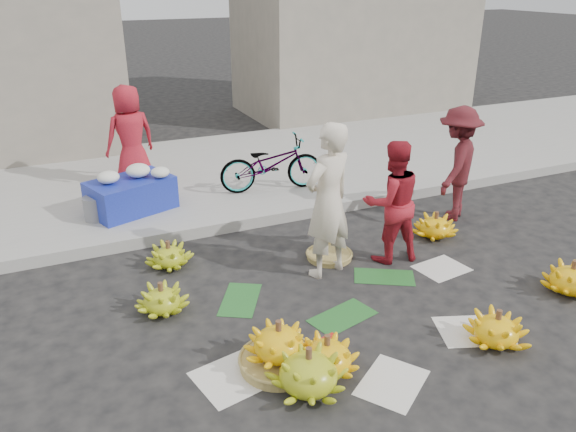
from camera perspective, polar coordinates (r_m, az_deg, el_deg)
name	(u,v)px	position (r m, az deg, el deg)	size (l,w,h in m)	color
ground	(341,305)	(5.73, 5.46, -8.94)	(80.00, 80.00, 0.00)	black
curb	(261,218)	(7.46, -2.76, -0.21)	(40.00, 0.25, 0.15)	gray
sidewalk	(214,172)	(9.32, -7.52, 4.41)	(40.00, 4.00, 0.12)	gray
building_right	(354,1)	(13.78, 6.71, 20.88)	(5.00, 3.00, 5.00)	gray
newspaper_scatter	(386,349)	(5.17, 9.88, -13.15)	(3.20, 1.80, 0.00)	silver
banana_leaves	(324,297)	(5.83, 3.63, -8.19)	(2.00, 1.00, 0.00)	#1C5622
banana_bunch_0	(279,347)	(4.80, -0.95, -13.20)	(0.66, 0.66, 0.45)	olive
banana_bunch_1	(327,356)	(4.77, 3.96, -14.01)	(0.74, 0.74, 0.36)	yellow
banana_bunch_2	(308,371)	(4.58, 2.09, -15.50)	(0.80, 0.80, 0.40)	#89A317
banana_bunch_3	(496,329)	(5.41, 20.42, -10.72)	(0.60, 0.60, 0.35)	yellow
banana_bunch_4	(571,278)	(6.53, 26.84, -5.68)	(0.74, 0.74, 0.37)	yellow
banana_bunch_5	(435,226)	(7.27, 14.74, -0.99)	(0.56, 0.56, 0.34)	yellow
banana_bunch_6	(162,299)	(5.66, -12.71, -8.25)	(0.57, 0.57, 0.32)	#89A317
banana_bunch_7	(169,256)	(6.48, -12.02, -3.95)	(0.57, 0.57, 0.31)	#89A317
basket_spare	(329,256)	(6.58, 4.21, -4.04)	(0.52, 0.52, 0.06)	olive
incense_stack	(326,343)	(5.10, 3.86, -12.72)	(0.22, 0.07, 0.09)	red
vendor_cream	(328,201)	(5.93, 4.08, 1.51)	(0.62, 0.41, 1.70)	beige
vendor_red	(392,202)	(6.38, 10.50, 1.41)	(0.69, 0.54, 1.42)	red
man_striped	(457,164)	(7.73, 16.77, 5.09)	(0.98, 0.57, 1.52)	maroon
flower_table	(131,193)	(7.77, -15.62, 2.29)	(1.22, 0.98, 0.62)	#172497
grey_bucket	(94,209)	(7.65, -19.07, 0.72)	(0.27, 0.27, 0.31)	slate
flower_vendor	(130,136)	(8.62, -15.74, 7.81)	(0.73, 0.48, 1.50)	red
bicycle	(271,164)	(8.19, -1.72, 5.31)	(1.51, 0.53, 0.80)	gray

